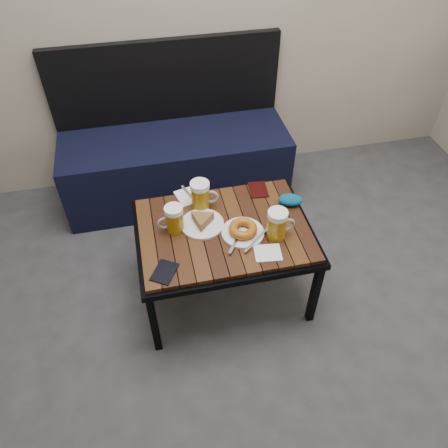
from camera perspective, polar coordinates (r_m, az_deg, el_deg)
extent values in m
cube|color=black|center=(2.86, -6.17, 7.49)|extent=(1.40, 0.50, 0.45)
cube|color=black|center=(2.80, -7.62, 18.04)|extent=(1.40, 0.05, 0.50)
cube|color=black|center=(2.08, -9.12, -12.72)|extent=(0.04, 0.03, 0.42)
cube|color=black|center=(2.19, 11.75, -8.92)|extent=(0.04, 0.03, 0.42)
cube|color=black|center=(2.43, -10.46, -1.69)|extent=(0.04, 0.04, 0.42)
cube|color=black|center=(2.53, 7.30, 1.04)|extent=(0.04, 0.04, 0.42)
cube|color=black|center=(2.10, 0.00, -1.26)|extent=(0.84, 0.62, 0.03)
cube|color=#331B0B|center=(2.08, 0.00, -0.76)|extent=(0.80, 0.58, 0.02)
cylinder|color=#9A680C|center=(2.04, -6.45, 0.43)|extent=(0.09, 0.09, 0.11)
cylinder|color=white|center=(1.99, -6.61, 1.85)|extent=(0.09, 0.09, 0.03)
torus|color=#8C999E|center=(2.03, -7.77, 0.15)|extent=(0.07, 0.02, 0.07)
cylinder|color=#9A680C|center=(2.14, -3.12, 3.52)|extent=(0.10, 0.10, 0.12)
cylinder|color=white|center=(2.09, -3.20, 5.06)|extent=(0.09, 0.09, 0.03)
torus|color=#8C999E|center=(2.14, -1.71, 3.57)|extent=(0.08, 0.03, 0.08)
cylinder|color=#9A680C|center=(2.01, 6.87, -0.29)|extent=(0.09, 0.09, 0.12)
cylinder|color=white|center=(1.96, 7.05, 1.25)|extent=(0.09, 0.09, 0.03)
torus|color=#8C999E|center=(2.02, 8.27, -0.09)|extent=(0.08, 0.02, 0.07)
cylinder|color=white|center=(2.08, -2.86, -0.01)|extent=(0.21, 0.21, 0.01)
cylinder|color=white|center=(2.04, 2.46, -1.14)|extent=(0.20, 0.20, 0.01)
torus|color=#8A4E0C|center=(2.02, 2.49, -0.60)|extent=(0.13, 0.13, 0.04)
cube|color=#A5A8AD|center=(2.01, 4.45, -1.86)|extent=(0.17, 0.15, 0.00)
cube|color=#A5A8AD|center=(1.99, 1.54, -2.34)|extent=(0.10, 0.13, 0.00)
cube|color=white|center=(2.24, -4.50, 3.68)|extent=(0.16, 0.16, 0.01)
cube|color=#A5A8AD|center=(2.24, -4.51, 3.80)|extent=(0.07, 0.17, 0.00)
cube|color=white|center=(1.97, 5.75, -3.79)|extent=(0.13, 0.12, 0.01)
cube|color=black|center=(1.91, -7.78, -6.22)|extent=(0.14, 0.15, 0.01)
cube|color=black|center=(2.28, 4.50, 4.50)|extent=(0.10, 0.13, 0.01)
ellipsoid|color=navy|center=(2.20, 8.65, 3.13)|extent=(0.14, 0.11, 0.05)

